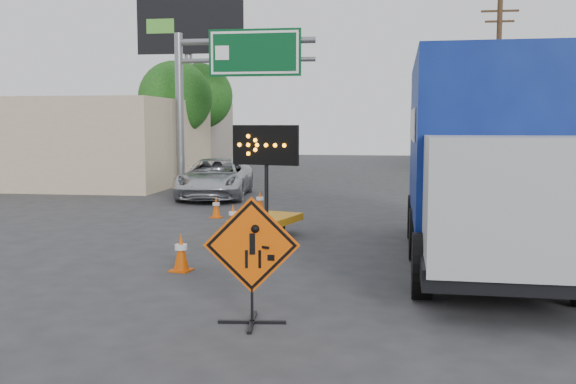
% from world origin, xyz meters
% --- Properties ---
extents(ground, '(100.00, 100.00, 0.00)m').
position_xyz_m(ground, '(0.00, 0.00, 0.00)').
color(ground, '#2D2D30').
rests_on(ground, ground).
extents(curb_right, '(0.40, 60.00, 0.12)m').
position_xyz_m(curb_right, '(7.20, 15.00, 0.06)').
color(curb_right, gray).
rests_on(curb_right, ground).
extents(storefront_left_near, '(14.00, 10.00, 4.00)m').
position_xyz_m(storefront_left_near, '(-14.00, 20.00, 2.00)').
color(storefront_left_near, '#C7B290').
rests_on(storefront_left_near, ground).
extents(storefront_left_far, '(12.00, 10.00, 4.40)m').
position_xyz_m(storefront_left_far, '(-15.00, 34.00, 2.20)').
color(storefront_left_far, gray).
rests_on(storefront_left_far, ground).
extents(building_right_far, '(10.00, 14.00, 4.60)m').
position_xyz_m(building_right_far, '(13.00, 30.00, 2.30)').
color(building_right_far, '#C7B290').
rests_on(building_right_far, ground).
extents(highway_gantry, '(6.18, 0.38, 6.90)m').
position_xyz_m(highway_gantry, '(-4.43, 17.96, 5.07)').
color(highway_gantry, slate).
rests_on(highway_gantry, ground).
extents(billboard, '(6.10, 0.54, 9.85)m').
position_xyz_m(billboard, '(-8.35, 25.87, 7.35)').
color(billboard, slate).
rests_on(billboard, ground).
extents(utility_pole_far, '(1.80, 0.26, 9.00)m').
position_xyz_m(utility_pole_far, '(8.00, 24.00, 4.68)').
color(utility_pole_far, '#462E1E').
rests_on(utility_pole_far, ground).
extents(tree_left_near, '(3.71, 3.71, 6.03)m').
position_xyz_m(tree_left_near, '(-8.00, 22.00, 4.16)').
color(tree_left_near, '#462E1E').
rests_on(tree_left_near, ground).
extents(tree_left_far, '(4.10, 4.10, 6.66)m').
position_xyz_m(tree_left_far, '(-9.00, 30.00, 4.60)').
color(tree_left_far, '#462E1E').
rests_on(tree_left_far, ground).
extents(construction_sign, '(1.39, 0.99, 1.85)m').
position_xyz_m(construction_sign, '(0.48, -0.59, 0.97)').
color(construction_sign, black).
rests_on(construction_sign, ground).
extents(arrow_board, '(1.76, 2.25, 2.85)m').
position_xyz_m(arrow_board, '(-0.56, 6.41, 0.64)').
color(arrow_board, orange).
rests_on(arrow_board, ground).
extents(pickup_truck, '(3.03, 5.66, 1.51)m').
position_xyz_m(pickup_truck, '(-4.10, 14.88, 0.76)').
color(pickup_truck, '#B7BABF').
rests_on(pickup_truck, ground).
extents(box_truck, '(3.05, 8.97, 4.23)m').
position_xyz_m(box_truck, '(4.33, 4.14, 1.92)').
color(box_truck, black).
rests_on(box_truck, ground).
extents(cone_a, '(0.44, 0.44, 0.75)m').
position_xyz_m(cone_a, '(-1.56, 2.48, 0.38)').
color(cone_a, '#DC4D04').
rests_on(cone_a, ground).
extents(cone_b, '(0.51, 0.51, 0.75)m').
position_xyz_m(cone_b, '(-1.13, 5.44, 0.38)').
color(cone_b, '#DC4D04').
rests_on(cone_b, ground).
extents(cone_c, '(0.41, 0.41, 0.70)m').
position_xyz_m(cone_c, '(-1.68, 7.50, 0.35)').
color(cone_c, '#DC4D04').
rests_on(cone_c, ground).
extents(cone_d, '(0.39, 0.39, 0.67)m').
position_xyz_m(cone_d, '(-2.70, 9.58, 0.33)').
color(cone_d, '#DC4D04').
rests_on(cone_d, ground).
extents(cone_e, '(0.38, 0.38, 0.73)m').
position_xyz_m(cone_e, '(-1.58, 10.88, 0.36)').
color(cone_e, '#DC4D04').
rests_on(cone_e, ground).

